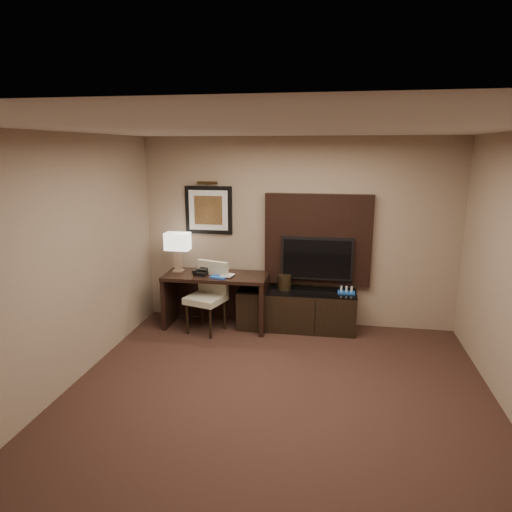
% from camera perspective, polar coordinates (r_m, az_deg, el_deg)
% --- Properties ---
extents(floor, '(4.50, 5.00, 0.01)m').
position_cam_1_polar(floor, '(4.73, 2.08, -19.17)').
color(floor, black).
rests_on(floor, ground).
extents(ceiling, '(4.50, 5.00, 0.01)m').
position_cam_1_polar(ceiling, '(3.99, 2.41, 15.70)').
color(ceiling, silver).
rests_on(ceiling, wall_back).
extents(wall_back, '(4.50, 0.01, 2.70)m').
position_cam_1_polar(wall_back, '(6.58, 5.16, 2.92)').
color(wall_back, gray).
rests_on(wall_back, floor).
extents(wall_front, '(4.50, 0.01, 2.70)m').
position_cam_1_polar(wall_front, '(1.95, -8.68, -24.37)').
color(wall_front, gray).
rests_on(wall_front, floor).
extents(wall_left, '(0.01, 5.00, 2.70)m').
position_cam_1_polar(wall_left, '(4.97, -24.42, -1.67)').
color(wall_left, gray).
rests_on(wall_left, floor).
extents(desk, '(1.48, 0.66, 0.78)m').
position_cam_1_polar(desk, '(6.63, -4.97, -5.58)').
color(desk, black).
rests_on(desk, floor).
extents(credenza, '(1.67, 0.48, 0.57)m').
position_cam_1_polar(credenza, '(6.57, 5.05, -6.73)').
color(credenza, black).
rests_on(credenza, floor).
extents(tv_wall_panel, '(1.50, 0.12, 1.30)m').
position_cam_1_polar(tv_wall_panel, '(6.52, 7.73, 2.04)').
color(tv_wall_panel, black).
rests_on(tv_wall_panel, wall_back).
extents(tv, '(1.00, 0.08, 0.60)m').
position_cam_1_polar(tv, '(6.48, 7.62, -0.30)').
color(tv, black).
rests_on(tv, tv_wall_panel).
extents(artwork, '(0.70, 0.04, 0.70)m').
position_cam_1_polar(artwork, '(6.74, -5.93, 5.73)').
color(artwork, black).
rests_on(artwork, wall_back).
extents(picture_light, '(0.04, 0.04, 0.30)m').
position_cam_1_polar(picture_light, '(6.66, -6.11, 9.10)').
color(picture_light, '#3C2A13').
rests_on(picture_light, wall_back).
extents(desk_chair, '(0.61, 0.66, 0.99)m').
position_cam_1_polar(desk_chair, '(6.42, -6.31, -5.27)').
color(desk_chair, beige).
rests_on(desk_chair, floor).
extents(table_lamp, '(0.37, 0.25, 0.55)m').
position_cam_1_polar(table_lamp, '(6.68, -9.72, 0.39)').
color(table_lamp, '#95795C').
rests_on(table_lamp, desk).
extents(desk_phone, '(0.21, 0.20, 0.09)m').
position_cam_1_polar(desk_phone, '(6.50, -6.85, -1.97)').
color(desk_phone, black).
rests_on(desk_phone, desk).
extents(blue_folder, '(0.29, 0.34, 0.02)m').
position_cam_1_polar(blue_folder, '(6.41, -4.35, -2.47)').
color(blue_folder, '#194AA8').
rests_on(blue_folder, desk).
extents(book, '(0.16, 0.04, 0.21)m').
position_cam_1_polar(book, '(6.40, -4.25, -1.57)').
color(book, '#BAA492').
rests_on(book, desk).
extents(ice_bucket, '(0.20, 0.20, 0.21)m').
position_cam_1_polar(ice_bucket, '(6.50, 3.60, -3.29)').
color(ice_bucket, black).
rests_on(ice_bucket, credenza).
extents(minibar_tray, '(0.24, 0.15, 0.08)m').
position_cam_1_polar(minibar_tray, '(6.46, 11.24, -4.22)').
color(minibar_tray, '#174798').
rests_on(minibar_tray, credenza).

